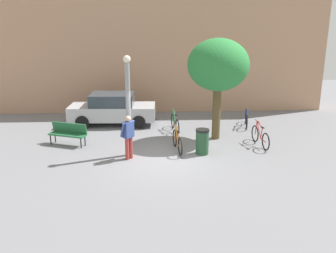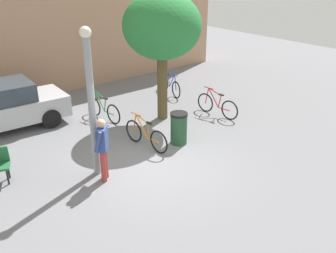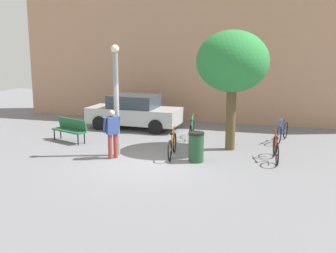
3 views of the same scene
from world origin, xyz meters
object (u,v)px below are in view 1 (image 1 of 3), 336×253
at_px(lamppost, 128,103).
at_px(bicycle_red, 260,137).
at_px(person_by_lamppost, 128,134).
at_px(park_bench, 68,132).
at_px(trash_bin, 202,142).
at_px(bicycle_green, 175,123).
at_px(bicycle_orange, 177,141).
at_px(plaza_tree, 218,66).
at_px(parked_car_silver, 112,109).
at_px(bicycle_blue, 246,119).

height_order(lamppost, bicycle_red, lamppost).
relative_size(person_by_lamppost, park_bench, 1.00).
xyz_separation_m(lamppost, trash_bin, (2.81, -0.01, -1.58)).
xyz_separation_m(person_by_lamppost, bicycle_green, (1.97, 3.47, -0.58)).
bearing_deg(person_by_lamppost, park_bench, 145.63).
relative_size(lamppost, bicycle_orange, 2.12).
relative_size(plaza_tree, bicycle_orange, 2.40).
xyz_separation_m(bicycle_orange, parked_car_silver, (-2.93, 4.04, 0.39)).
height_order(person_by_lamppost, trash_bin, person_by_lamppost).
bearing_deg(park_bench, trash_bin, -14.40).
distance_m(plaza_tree, bicycle_orange, 3.65).
distance_m(bicycle_green, bicycle_blue, 3.61).
bearing_deg(bicycle_red, bicycle_green, 146.56).
distance_m(lamppost, bicycle_blue, 6.87).
height_order(person_by_lamppost, bicycle_orange, person_by_lamppost).
bearing_deg(parked_car_silver, bicycle_orange, -54.02).
height_order(park_bench, plaza_tree, plaza_tree).
bearing_deg(plaza_tree, trash_bin, -114.43).
xyz_separation_m(park_bench, bicycle_red, (7.95, -0.54, -0.16)).
bearing_deg(bicycle_green, park_bench, -159.73).
bearing_deg(bicycle_green, parked_car_silver, 155.43).
distance_m(person_by_lamppost, plaza_tree, 4.88).
bearing_deg(park_bench, plaza_tree, 4.69).
relative_size(bicycle_green, trash_bin, 1.81).
height_order(park_bench, parked_car_silver, parked_car_silver).
bearing_deg(parked_car_silver, person_by_lamppost, -77.76).
height_order(bicycle_orange, trash_bin, trash_bin).
xyz_separation_m(person_by_lamppost, bicycle_red, (5.35, 1.24, -0.58)).
height_order(person_by_lamppost, plaza_tree, plaza_tree).
bearing_deg(bicycle_orange, lamppost, -167.55).
relative_size(parked_car_silver, trash_bin, 4.28).
bearing_deg(plaza_tree, bicycle_blue, 44.82).
height_order(lamppost, bicycle_blue, lamppost).
bearing_deg(bicycle_blue, bicycle_orange, -137.72).
bearing_deg(bicycle_blue, plaza_tree, -135.18).
relative_size(bicycle_red, trash_bin, 1.81).
distance_m(bicycle_green, bicycle_orange, 2.66).
distance_m(park_bench, bicycle_orange, 4.59).
relative_size(lamppost, bicycle_blue, 2.15).
relative_size(bicycle_green, bicycle_orange, 1.00).
xyz_separation_m(person_by_lamppost, plaza_tree, (3.68, 2.30, 2.22)).
bearing_deg(plaza_tree, bicycle_red, -32.44).
bearing_deg(plaza_tree, park_bench, -175.31).
xyz_separation_m(bicycle_green, bicycle_blue, (3.55, 0.65, 0.00)).
xyz_separation_m(plaza_tree, bicycle_orange, (-1.80, -1.48, -2.81)).
relative_size(person_by_lamppost, bicycle_green, 0.93).
bearing_deg(person_by_lamppost, lamppost, 89.75).
bearing_deg(bicycle_red, park_bench, 176.09).
xyz_separation_m(park_bench, bicycle_green, (4.57, 1.69, -0.16)).
distance_m(person_by_lamppost, trash_bin, 2.88).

